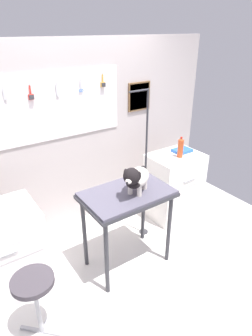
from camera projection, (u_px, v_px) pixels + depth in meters
ground at (135, 274)px, 3.13m from camera, size 4.40×4.00×0.04m
rear_wall_panel at (75, 137)px, 3.55m from camera, size 4.00×0.11×2.30m
grooming_table at (127, 201)px, 2.93m from camera, size 0.90×0.57×0.91m
grooming_arm at (145, 173)px, 3.37m from camera, size 0.30×0.11×1.82m
dog at (136, 178)px, 2.78m from camera, size 0.42×0.34×0.32m
cabinet_right at (174, 185)px, 3.94m from camera, size 0.68×0.54×0.89m
stool at (34, 290)px, 2.29m from camera, size 0.34×0.34×0.63m
soda_bottle at (181, 148)px, 3.64m from camera, size 0.07×0.07×0.27m
supply_tray at (182, 150)px, 3.84m from camera, size 0.24×0.18×0.04m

